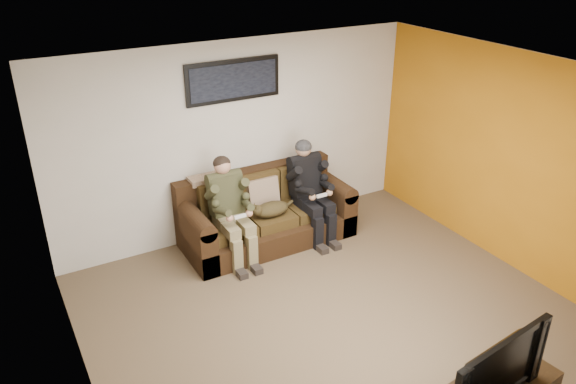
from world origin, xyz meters
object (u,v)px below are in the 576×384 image
person_left (230,204)px  television (488,366)px  framed_poster (233,81)px  person_right (309,185)px  cat (270,209)px  sofa (265,215)px

person_left → television: (0.56, -3.59, 0.06)m
framed_poster → person_right: bearing=-36.5°
cat → television: size_ratio=0.61×
person_left → cat: (0.54, -0.04, -0.19)m
sofa → person_right: (0.58, -0.19, 0.39)m
person_left → cat: bearing=-4.6°
sofa → person_left: (-0.58, -0.19, 0.39)m
person_right → cat: bearing=-175.8°
person_right → television: size_ratio=1.21×
sofa → person_left: bearing=-162.0°
sofa → cat: size_ratio=3.39×
person_right → cat: 0.64m
person_right → television: 3.64m
sofa → cat: 0.31m
television → framed_poster: bearing=85.9°
person_right → sofa: bearing=162.0°
sofa → person_right: bearing=-18.0°
cat → framed_poster: size_ratio=0.53×
sofa → framed_poster: 1.81m
framed_poster → television: (0.18, -4.17, -1.31)m
sofa → framed_poster: framed_poster is taller
person_left → person_right: person_right is taller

